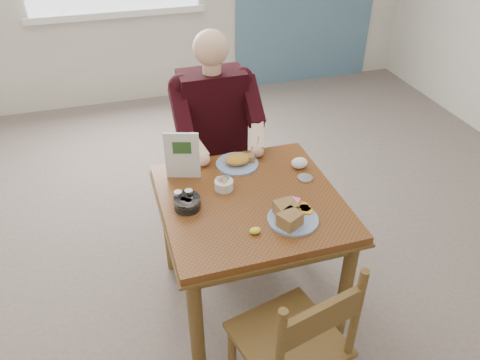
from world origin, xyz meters
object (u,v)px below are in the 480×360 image
object	(u,v)px
chair_far	(214,162)
table	(250,215)
far_plate	(238,161)
chair_near	(295,345)
near_plate	(290,215)
diner	(216,125)

from	to	relation	value
chair_far	table	bearing A→B (deg)	-90.00
table	far_plate	world-z (taller)	far_plate
table	chair_far	distance (m)	0.81
table	chair_near	world-z (taller)	chair_near
far_plate	chair_near	bearing A→B (deg)	-93.03
far_plate	table	bearing A→B (deg)	-95.15
chair_far	near_plate	world-z (taller)	chair_far
table	near_plate	bearing A→B (deg)	-60.43
table	far_plate	bearing A→B (deg)	84.85
chair_far	chair_near	world-z (taller)	same
near_plate	chair_far	bearing A→B (deg)	97.11
near_plate	far_plate	distance (m)	0.55
table	chair_far	xyz separation A→B (m)	(0.00, 0.80, -0.16)
chair_near	near_plate	world-z (taller)	chair_near
chair_far	diner	xyz separation A→B (m)	(0.00, -0.09, 0.33)
chair_far	near_plate	distance (m)	1.07
table	diner	bearing A→B (deg)	90.00
chair_near	far_plate	bearing A→B (deg)	86.97
near_plate	far_plate	bearing A→B (deg)	100.32
chair_near	far_plate	xyz separation A→B (m)	(0.05, 1.02, 0.30)
chair_far	chair_near	bearing A→B (deg)	-90.97
chair_near	diner	size ratio (longest dim) A/B	0.69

